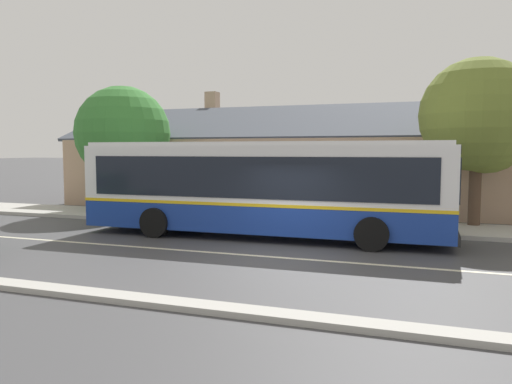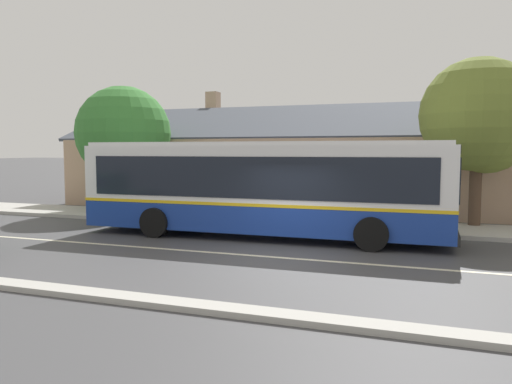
# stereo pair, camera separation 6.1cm
# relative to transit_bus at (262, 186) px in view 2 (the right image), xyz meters

# --- Properties ---
(ground_plane) EXTENTS (300.00, 300.00, 0.00)m
(ground_plane) POSITION_rel_transit_bus_xyz_m (1.38, -2.90, -1.71)
(ground_plane) COLOR #424244
(sidewalk_far) EXTENTS (60.00, 3.00, 0.15)m
(sidewalk_far) POSITION_rel_transit_bus_xyz_m (1.38, 3.10, -1.63)
(sidewalk_far) COLOR #ADAAA3
(sidewalk_far) RESTS_ON ground
(curb_near) EXTENTS (60.00, 0.50, 0.12)m
(curb_near) POSITION_rel_transit_bus_xyz_m (1.38, -7.65, -1.65)
(curb_near) COLOR #ADAAA3
(curb_near) RESTS_ON ground
(lane_divider_stripe) EXTENTS (60.00, 0.16, 0.01)m
(lane_divider_stripe) POSITION_rel_transit_bus_xyz_m (1.38, -2.90, -1.70)
(lane_divider_stripe) COLOR beige
(lane_divider_stripe) RESTS_ON ground
(community_building) EXTENTS (27.12, 10.10, 6.38)m
(community_building) POSITION_rel_transit_bus_xyz_m (0.11, 10.88, 0.15)
(community_building) COLOR tan
(community_building) RESTS_ON ground
(transit_bus) EXTENTS (12.23, 2.86, 3.18)m
(transit_bus) POSITION_rel_transit_bus_xyz_m (0.00, 0.00, 0.00)
(transit_bus) COLOR navy
(transit_bus) RESTS_ON ground
(bench_by_building) EXTENTS (1.62, 0.51, 0.94)m
(bench_by_building) POSITION_rel_transit_bus_xyz_m (-7.95, 3.05, -1.14)
(bench_by_building) COLOR brown
(bench_by_building) RESTS_ON sidewalk_far
(street_tree_primary) EXTENTS (4.14, 4.14, 6.26)m
(street_tree_primary) POSITION_rel_transit_bus_xyz_m (6.93, 4.27, 2.29)
(street_tree_primary) COLOR #4C3828
(street_tree_primary) RESTS_ON ground
(street_tree_secondary) EXTENTS (4.43, 4.43, 5.91)m
(street_tree_secondary) POSITION_rel_transit_bus_xyz_m (-8.42, 4.46, 1.98)
(street_tree_secondary) COLOR #4C3828
(street_tree_secondary) RESTS_ON ground
(bus_stop_sign) EXTENTS (0.36, 0.07, 2.40)m
(bus_stop_sign) POSITION_rel_transit_bus_xyz_m (5.87, 2.09, -0.07)
(bus_stop_sign) COLOR gray
(bus_stop_sign) RESTS_ON sidewalk_far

